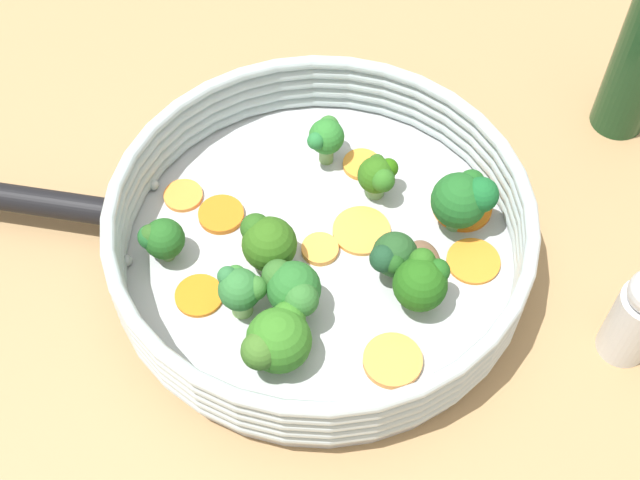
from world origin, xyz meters
TOP-DOWN VIEW (x-y plane):
  - ground_plane at (0.00, 0.00)m, footprint 4.00×4.00m
  - skillet at (0.00, 0.00)m, footprint 0.31×0.31m
  - skillet_rim_wall at (0.00, 0.00)m, footprint 0.32×0.32m
  - skillet_rivet_left at (0.07, 0.13)m, footprint 0.01×0.01m
  - skillet_rivet_right at (-0.01, 0.15)m, footprint 0.01×0.01m
  - carrot_slice_0 at (0.04, 0.08)m, footprint 0.05×0.05m
  - carrot_slice_1 at (-0.04, 0.09)m, footprint 0.05×0.05m
  - carrot_slice_2 at (0.01, 0.04)m, footprint 0.04×0.04m
  - carrot_slice_3 at (0.08, -0.04)m, footprint 0.04×0.04m
  - carrot_slice_4 at (0.02, -0.03)m, footprint 0.05×0.05m
  - carrot_slice_5 at (0.06, 0.11)m, footprint 0.04×0.04m
  - carrot_slice_6 at (-0.00, 0.00)m, footprint 0.03×0.03m
  - carrot_slice_7 at (-0.10, -0.05)m, footprint 0.06×0.06m
  - carrot_slice_8 at (0.04, -0.11)m, footprint 0.05×0.05m
  - carrot_slice_9 at (-0.02, -0.12)m, footprint 0.06×0.06m
  - broccoli_floret_0 at (0.05, -0.05)m, footprint 0.04×0.03m
  - broccoli_floret_1 at (0.00, 0.12)m, footprint 0.03×0.04m
  - broccoli_floret_2 at (-0.05, 0.02)m, footprint 0.05×0.04m
  - broccoli_floret_3 at (-0.05, -0.07)m, footprint 0.04×0.04m
  - broccoli_floret_4 at (0.09, -0.01)m, footprint 0.03×0.03m
  - broccoli_floret_5 at (0.02, -0.11)m, footprint 0.04×0.05m
  - broccoli_floret_6 at (-0.02, -0.05)m, footprint 0.04×0.04m
  - broccoli_floret_7 at (-0.09, 0.03)m, footprint 0.05×0.05m
  - broccoli_floret_8 at (-0.05, 0.06)m, footprint 0.03×0.04m
  - broccoli_floret_9 at (-0.01, 0.04)m, footprint 0.05×0.04m
  - mushroom_piece_0 at (-0.01, -0.08)m, footprint 0.04×0.03m
  - salt_shaker at (-0.08, -0.22)m, footprint 0.04×0.04m

SIDE VIEW (x-z plane):
  - ground_plane at x=0.00m, z-range 0.00..0.00m
  - skillet at x=0.00m, z-range 0.00..0.02m
  - carrot_slice_9 at x=-0.02m, z-range 0.02..0.02m
  - carrot_slice_8 at x=0.04m, z-range 0.02..0.02m
  - carrot_slice_1 at x=-0.04m, z-range 0.02..0.02m
  - carrot_slice_2 at x=0.01m, z-range 0.02..0.02m
  - carrot_slice_4 at x=0.02m, z-range 0.02..0.02m
  - carrot_slice_5 at x=0.06m, z-range 0.02..0.02m
  - carrot_slice_3 at x=0.08m, z-range 0.02..0.02m
  - carrot_slice_0 at x=0.04m, z-range 0.02..0.02m
  - carrot_slice_6 at x=0.00m, z-range 0.02..0.02m
  - carrot_slice_7 at x=-0.10m, z-range 0.02..0.02m
  - skillet_rivet_left at x=0.07m, z-range 0.02..0.02m
  - skillet_rivet_right at x=-0.01m, z-range 0.02..0.02m
  - mushroom_piece_0 at x=-0.01m, z-range 0.02..0.03m
  - broccoli_floret_0 at x=0.05m, z-range 0.02..0.06m
  - broccoli_floret_1 at x=0.00m, z-range 0.02..0.06m
  - broccoli_floret_6 at x=-0.02m, z-range 0.02..0.06m
  - broccoli_floret_7 at x=-0.09m, z-range 0.02..0.07m
  - broccoli_floret_9 at x=-0.01m, z-range 0.02..0.07m
  - skillet_rim_wall at x=0.00m, z-range 0.02..0.07m
  - broccoli_floret_4 at x=0.09m, z-range 0.02..0.07m
  - broccoli_floret_3 at x=-0.05m, z-range 0.02..0.07m
  - broccoli_floret_8 at x=-0.05m, z-range 0.02..0.07m
  - broccoli_floret_2 at x=-0.05m, z-range 0.02..0.07m
  - salt_shaker at x=-0.08m, z-range 0.00..0.09m
  - broccoli_floret_5 at x=0.02m, z-range 0.02..0.08m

